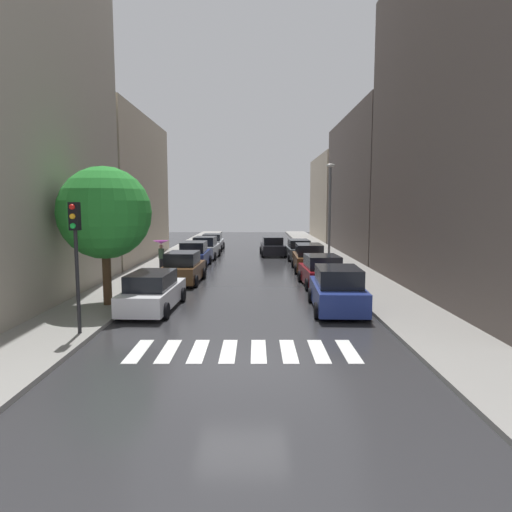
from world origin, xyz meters
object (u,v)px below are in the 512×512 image
object	(u,v)px
street_tree_left	(105,213)
car_midroad	(272,247)
parked_car_left_nearest	(153,292)
parked_car_right_nearest	(337,290)
parked_car_right_fourth	(298,250)
parked_car_right_second	(321,272)
parked_car_right_third	(309,258)
parked_car_left_third	(194,255)
parked_car_left_fourth	(206,248)
traffic_light_left_corner	(75,238)
parked_car_left_fifth	(213,242)
lamp_post_right	(330,207)
parked_car_left_second	(183,268)
pedestrian_foreground	(161,249)

from	to	relation	value
street_tree_left	car_midroad	bearing A→B (deg)	68.82
parked_car_left_nearest	parked_car_right_nearest	size ratio (longest dim) A/B	1.05
parked_car_right_fourth	street_tree_left	size ratio (longest dim) A/B	0.75
parked_car_right_second	parked_car_right_third	size ratio (longest dim) A/B	0.91
parked_car_left_third	parked_car_left_fourth	world-z (taller)	parked_car_left_third
car_midroad	street_tree_left	world-z (taller)	street_tree_left
parked_car_left_fourth	parked_car_left_nearest	bearing A→B (deg)	-177.94
parked_car_left_nearest	car_midroad	xyz separation A→B (m)	(5.73, 20.34, 0.01)
parked_car_left_nearest	street_tree_left	size ratio (longest dim) A/B	0.84
parked_car_left_third	traffic_light_left_corner	distance (m)	17.32
parked_car_right_second	parked_car_right_fourth	distance (m)	12.02
parked_car_right_second	parked_car_left_third	bearing A→B (deg)	43.46
parked_car_left_nearest	parked_car_left_fifth	bearing A→B (deg)	2.25
parked_car_left_fourth	lamp_post_right	size ratio (longest dim) A/B	0.61
parked_car_left_second	car_midroad	size ratio (longest dim) A/B	0.97
parked_car_left_fourth	parked_car_right_second	distance (m)	14.89
parked_car_right_fourth	traffic_light_left_corner	xyz separation A→B (m)	(-9.23, -21.54, 2.54)
car_midroad	lamp_post_right	xyz separation A→B (m)	(3.75, -6.98, 3.44)
parked_car_left_nearest	parked_car_left_fifth	distance (m)	24.97
parked_car_right_second	traffic_light_left_corner	xyz separation A→B (m)	(-9.34, -9.52, 2.50)
parked_car_right_nearest	parked_car_left_fourth	bearing A→B (deg)	24.36
parked_car_left_third	street_tree_left	xyz separation A→B (m)	(-1.96, -12.70, 3.19)
parked_car_left_second	street_tree_left	size ratio (longest dim) A/B	0.73
parked_car_left_nearest	parked_car_right_third	distance (m)	13.63
parked_car_left_nearest	parked_car_left_fourth	distance (m)	18.29
pedestrian_foreground	traffic_light_left_corner	world-z (taller)	traffic_light_left_corner
parked_car_left_fourth	parked_car_left_third	bearing A→B (deg)	-179.77
parked_car_left_fifth	car_midroad	bearing A→B (deg)	-129.44
parked_car_left_fifth	parked_car_right_second	world-z (taller)	parked_car_right_second
parked_car_right_nearest	parked_car_right_second	distance (m)	5.63
car_midroad	pedestrian_foreground	size ratio (longest dim) A/B	2.27
parked_car_left_nearest	parked_car_right_second	size ratio (longest dim) A/B	1.16
parked_car_right_second	car_midroad	xyz separation A→B (m)	(-2.10, 14.82, -0.02)
parked_car_left_nearest	parked_car_left_third	xyz separation A→B (m)	(-0.04, 13.08, 0.08)
parked_car_left_third	traffic_light_left_corner	size ratio (longest dim) A/B	1.02
parked_car_left_second	parked_car_right_fourth	xyz separation A→B (m)	(7.48, 10.97, -0.06)
parked_car_left_third	parked_car_right_third	world-z (taller)	parked_car_right_third
parked_car_left_fifth	pedestrian_foreground	bearing A→B (deg)	172.82
parked_car_right_second	car_midroad	distance (m)	14.96
parked_car_right_nearest	street_tree_left	distance (m)	10.19
parked_car_left_fourth	parked_car_right_nearest	distance (m)	19.87
car_midroad	traffic_light_left_corner	bearing A→B (deg)	161.25
parked_car_right_nearest	parked_car_right_third	bearing A→B (deg)	1.60
street_tree_left	traffic_light_left_corner	xyz separation A→B (m)	(0.48, -4.38, -0.73)
parked_car_left_third	parked_car_right_third	distance (m)	8.06
car_midroad	lamp_post_right	size ratio (longest dim) A/B	0.62
parked_car_right_third	parked_car_left_second	bearing A→B (deg)	122.23
parked_car_right_fourth	street_tree_left	xyz separation A→B (m)	(-9.71, -17.16, 3.27)
parked_car_left_fourth	lamp_post_right	distance (m)	11.07
parked_car_left_nearest	parked_car_left_fourth	xyz separation A→B (m)	(0.17, 18.29, 0.07)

